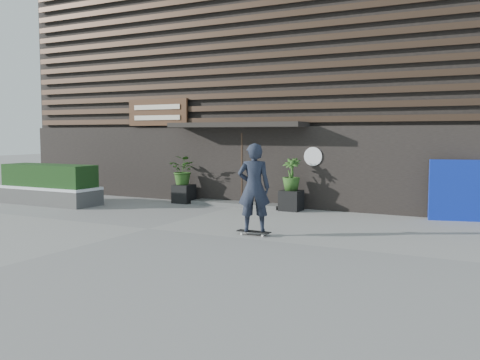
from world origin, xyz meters
The scene contains 12 objects.
ground centered at (0.00, 0.00, 0.00)m, with size 80.00×80.00×0.00m, color gray.
entrance_step centered at (0.00, 4.60, 0.06)m, with size 3.00×0.80×0.12m, color #51514F.
planter_pot_left centered at (-1.90, 4.40, 0.30)m, with size 0.60×0.60×0.60m, color black.
bamboo_left centered at (-1.90, 4.40, 1.08)m, with size 0.86×0.75×0.96m, color #2D591E.
planter_pot_right centered at (1.90, 4.40, 0.30)m, with size 0.60×0.60×0.60m, color black.
bamboo_right centered at (1.90, 4.40, 1.08)m, with size 0.54×0.54×0.96m, color #2D591E.
raised_bed centered at (-5.63, 2.18, 0.25)m, with size 3.50×1.20×0.50m, color #474745.
snow_layer centered at (-5.63, 2.18, 0.54)m, with size 3.50×1.20×0.08m, color white.
hedge centered at (-5.63, 2.18, 0.93)m, with size 3.30×1.00×0.70m, color #153513.
blue_tarp centered at (6.59, 4.70, 0.80)m, with size 1.71×0.12×1.60m, color #0D24AC.
building centered at (0.00, 9.96, 3.99)m, with size 18.00×11.00×8.00m.
skateboarder centered at (2.61, 0.42, 1.08)m, with size 0.85×0.73×2.07m.
Camera 1 is at (7.76, -10.14, 2.28)m, focal length 39.74 mm.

